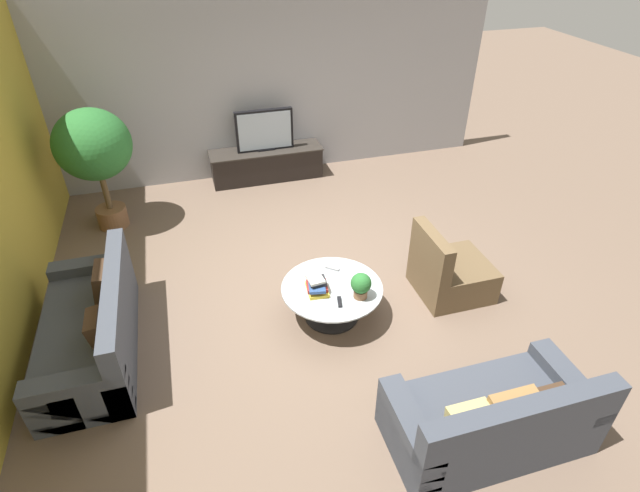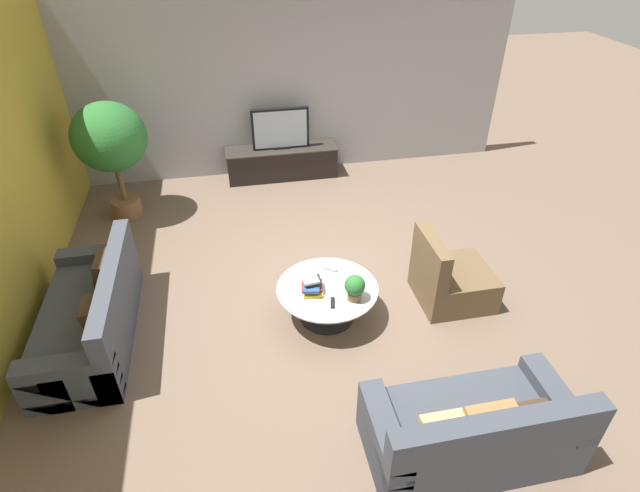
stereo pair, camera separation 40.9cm
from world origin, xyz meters
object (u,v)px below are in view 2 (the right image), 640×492
Objects in this scene: couch_by_wall at (92,316)px; couch_near_entry at (472,432)px; potted_plant_tabletop at (355,287)px; armchair_wicker at (450,280)px; media_console at (282,162)px; television at (280,129)px; coffee_table at (327,296)px; potted_palm_tall at (110,141)px.

couch_by_wall is 1.15× the size of couch_near_entry.
armchair_wicker is at bearing 12.32° from potted_plant_tabletop.
media_console is 4.12m from couch_by_wall.
potted_plant_tabletop is (-1.19, -0.26, 0.30)m from armchair_wicker.
armchair_wicker reaches higher than couch_by_wall.
couch_by_wall is 3.88m from armchair_wicker.
coffee_table is (0.02, -3.50, -0.54)m from television.
coffee_table is 1.43m from armchair_wicker.
media_console is 1.99× the size of television.
media_console is 3.77m from armchair_wicker.
armchair_wicker is at bearing 1.11° from coffee_table.
potted_palm_tall is at bearing -54.72° from couch_near_entry.
television is 2.55m from potted_palm_tall.
television reaches higher than couch_near_entry.
couch_by_wall is (-2.42, -3.33, -0.55)m from television.
media_console is at bearing 22.66° from armchair_wicker.
couch_near_entry is at bearing -66.80° from coffee_table.
armchair_wicker is at bearing -108.41° from couch_near_entry.
coffee_table is 0.43m from potted_plant_tabletop.
couch_by_wall is 2.23× the size of armchair_wicker.
couch_by_wall is at bearing 171.38° from potted_plant_tabletop.
coffee_table is at bearing 91.11° from armchair_wicker.
potted_palm_tall reaches higher than television.
couch_by_wall is 6.67× the size of potted_plant_tabletop.
media_console is at bearing 93.97° from potted_plant_tabletop.
potted_plant_tabletop is (0.26, -3.74, 0.31)m from media_console.
coffee_table is at bearing 135.36° from potted_plant_tabletop.
couch_by_wall is at bearing 87.84° from armchair_wicker.
couch_near_entry is 5.80× the size of potted_plant_tabletop.
television is 1.06× the size of armchair_wicker.
couch_near_entry is at bearing -54.72° from potted_palm_tall.
television is 4.15m from couch_by_wall.
media_console is 2.68m from potted_palm_tall.
potted_plant_tabletop is at bearing -44.64° from coffee_table.
media_console is 5.43m from couch_near_entry.
potted_palm_tall reaches higher than couch_by_wall.
potted_plant_tabletop is at bearing 81.38° from couch_by_wall.
television is 3.54m from coffee_table.
armchair_wicker reaches higher than coffee_table.
couch_near_entry reaches higher than media_console.
couch_by_wall is at bearing 175.94° from coffee_table.
potted_palm_tall is 5.88× the size of potted_plant_tabletop.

